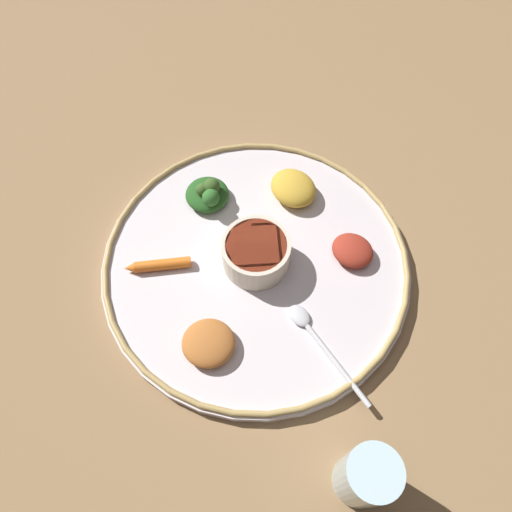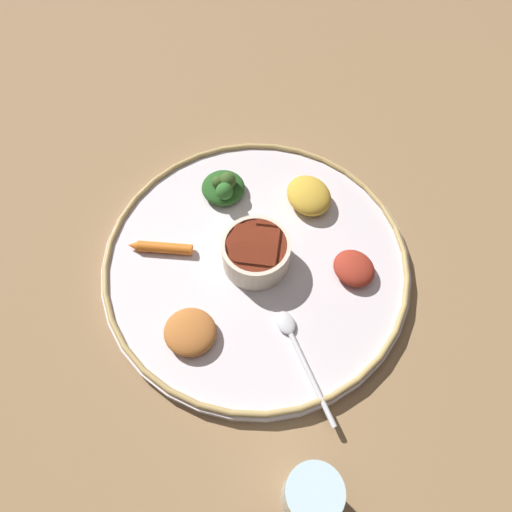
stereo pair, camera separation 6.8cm
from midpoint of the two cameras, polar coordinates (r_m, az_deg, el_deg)
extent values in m
plane|color=olive|center=(0.71, 2.74, -1.45)|extent=(2.40, 2.40, 0.00)
cylinder|color=silver|center=(0.70, 2.77, -1.16)|extent=(0.44, 0.44, 0.02)
torus|color=tan|center=(0.69, 2.81, -0.74)|extent=(0.43, 0.43, 0.01)
cylinder|color=beige|center=(0.67, 2.88, 0.09)|extent=(0.10, 0.10, 0.05)
cylinder|color=maroon|center=(0.66, 2.96, 0.96)|extent=(0.08, 0.08, 0.01)
ellipsoid|color=silver|center=(0.65, 6.48, -8.01)|extent=(0.04, 0.04, 0.01)
cylinder|color=silver|center=(0.64, 9.66, -14.21)|extent=(0.08, 0.10, 0.01)
ellipsoid|color=#23511E|center=(0.75, -1.23, 7.74)|extent=(0.07, 0.07, 0.02)
sphere|color=#2D6628|center=(0.72, -0.99, 7.32)|extent=(0.03, 0.03, 0.03)
sphere|color=#385623|center=(0.73, -1.77, 8.39)|extent=(0.02, 0.02, 0.02)
sphere|color=#385623|center=(0.73, -0.64, 8.56)|extent=(0.03, 0.03, 0.03)
cylinder|color=orange|center=(0.70, -7.83, 0.69)|extent=(0.05, 0.08, 0.02)
cone|color=orange|center=(0.71, -11.50, 0.96)|extent=(0.02, 0.02, 0.01)
ellipsoid|color=maroon|center=(0.70, 14.10, -1.64)|extent=(0.07, 0.07, 0.03)
ellipsoid|color=gold|center=(0.74, 8.80, 6.75)|extent=(0.09, 0.10, 0.03)
ellipsoid|color=#B2662D|center=(0.64, -4.65, -9.09)|extent=(0.08, 0.08, 0.02)
cylinder|color=silver|center=(0.58, 10.05, -26.10)|extent=(0.06, 0.06, 0.11)
cylinder|color=tan|center=(0.61, 9.66, -26.23)|extent=(0.05, 0.05, 0.06)
camera|label=1|loc=(0.03, -87.13, 5.16)|focal=34.37mm
camera|label=2|loc=(0.03, 92.87, -5.16)|focal=34.37mm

